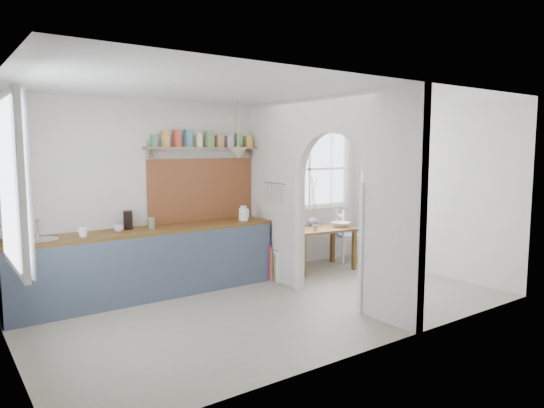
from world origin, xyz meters
TOP-DOWN VIEW (x-y plane):
  - floor at (0.00, 0.00)m, footprint 5.80×3.20m
  - ceiling at (0.00, 0.00)m, footprint 5.80×3.20m
  - walls at (0.00, 0.00)m, footprint 5.81×3.21m
  - partition at (0.70, 0.06)m, footprint 0.12×3.20m
  - kitchen_window at (-2.87, 0.00)m, footprint 0.10×1.16m
  - nook_window at (1.80, 1.56)m, footprint 1.76×0.10m
  - counter at (-1.13, 1.33)m, footprint 3.50×0.60m
  - sink at (-2.43, 1.30)m, footprint 0.40×0.40m
  - backsplash at (-0.20, 1.58)m, footprint 1.65×0.03m
  - shelf at (-0.21, 1.49)m, footprint 1.75×0.20m
  - pendant_lamp at (0.15, 1.15)m, footprint 0.26×0.26m
  - utensil_rail at (0.61, 0.90)m, footprint 0.02×0.50m
  - dining_table at (1.65, 1.12)m, footprint 1.16×0.85m
  - chair_left at (0.82, 1.04)m, footprint 0.43×0.43m
  - chair_right at (2.44, 1.22)m, footprint 0.55×0.55m
  - kettle at (0.28, 1.22)m, footprint 0.21×0.18m
  - mug_a at (-1.99, 1.17)m, footprint 0.15×0.15m
  - mug_b at (-1.52, 1.30)m, footprint 0.14×0.14m
  - knife_block at (-1.35, 1.46)m, footprint 0.14×0.17m
  - jar at (-1.08, 1.33)m, footprint 0.11×0.11m
  - towel_magenta at (0.58, 0.98)m, footprint 0.02×0.03m
  - towel_orange at (0.58, 0.94)m, footprint 0.02×0.03m
  - bowl at (2.02, 1.01)m, footprint 0.38×0.38m
  - table_cup at (1.44, 0.98)m, footprint 0.12×0.12m
  - plate at (1.25, 1.13)m, footprint 0.17×0.17m
  - vase at (1.70, 1.34)m, footprint 0.20×0.20m

SIDE VIEW (x-z plane):
  - floor at x=0.00m, z-range -0.01..0.01m
  - towel_orange at x=0.58m, z-range 0.01..0.49m
  - towel_magenta at x=0.58m, z-range 0.01..0.54m
  - dining_table at x=1.65m, z-range 0.00..0.68m
  - counter at x=-1.13m, z-range 0.01..0.91m
  - chair_right at x=2.44m, z-range 0.00..0.92m
  - chair_left at x=0.82m, z-range 0.00..0.93m
  - plate at x=1.25m, z-range 0.68..0.69m
  - bowl at x=2.02m, z-range 0.68..0.75m
  - table_cup at x=1.44m, z-range 0.68..0.76m
  - vase at x=1.70m, z-range 0.68..0.86m
  - sink at x=-2.43m, z-range 0.88..0.90m
  - mug_b at x=-1.52m, z-range 0.90..0.99m
  - mug_a at x=-1.99m, z-range 0.90..1.01m
  - jar at x=-1.08m, z-range 0.90..1.04m
  - kettle at x=0.28m, z-range 0.90..1.11m
  - knife_block at x=-1.35m, z-range 0.90..1.14m
  - walls at x=0.00m, z-range 0.00..2.60m
  - backsplash at x=-0.20m, z-range 0.90..1.80m
  - utensil_rail at x=0.61m, z-range 1.44..1.46m
  - partition at x=0.70m, z-range 0.15..2.75m
  - nook_window at x=1.80m, z-range 0.95..2.25m
  - kitchen_window at x=-2.87m, z-range 0.90..2.40m
  - pendant_lamp at x=0.15m, z-range 1.80..1.96m
  - shelf at x=-0.21m, z-range 1.91..2.12m
  - ceiling at x=0.00m, z-range 2.60..2.60m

